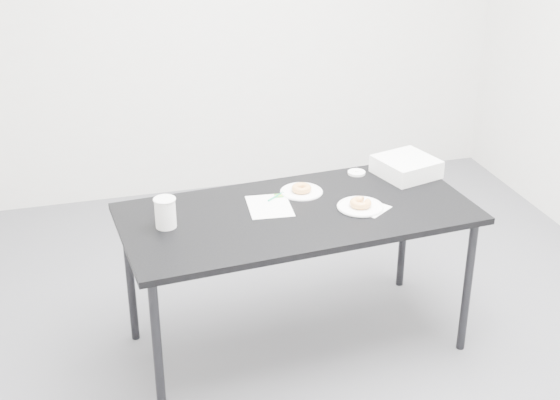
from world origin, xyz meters
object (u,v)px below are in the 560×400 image
object	(u,v)px
donut_far	(301,188)
bakery_box	(406,167)
plate_far	(301,192)
scorecard	(269,206)
donut_near	(361,203)
plate_near	(360,207)
pen	(276,197)
coffee_cup	(165,213)
table	(298,222)

from	to	relation	value
donut_far	bakery_box	bearing A→B (deg)	6.01
plate_far	donut_far	world-z (taller)	donut_far
scorecard	plate_far	bearing A→B (deg)	35.04
donut_near	donut_far	bearing A→B (deg)	131.92
scorecard	plate_near	world-z (taller)	plate_near
donut_near	plate_far	xyz separation A→B (m)	(-0.22, 0.24, -0.02)
plate_far	scorecard	bearing A→B (deg)	-150.22
scorecard	plate_near	size ratio (longest dim) A/B	1.16
pen	plate_near	distance (m)	0.42
pen	coffee_cup	xyz separation A→B (m)	(-0.56, -0.16, 0.06)
plate_near	coffee_cup	size ratio (longest dim) A/B	1.56
pen	donut_far	size ratio (longest dim) A/B	1.21
scorecard	pen	xyz separation A→B (m)	(0.05, 0.08, 0.01)
plate_near	scorecard	bearing A→B (deg)	162.16
donut_far	bakery_box	world-z (taller)	bakery_box
scorecard	bakery_box	size ratio (longest dim) A/B	0.93
pen	donut_near	xyz separation A→B (m)	(0.36, -0.22, 0.02)
scorecard	donut_far	size ratio (longest dim) A/B	2.60
scorecard	donut_near	bearing A→B (deg)	-12.58
coffee_cup	table	bearing A→B (deg)	-0.28
bakery_box	scorecard	bearing A→B (deg)	176.98
plate_near	donut_near	distance (m)	0.02
table	coffee_cup	xyz separation A→B (m)	(-0.62, 0.00, 0.13)
donut_near	plate_far	distance (m)	0.33
scorecard	donut_near	size ratio (longest dim) A/B	2.46
plate_far	coffee_cup	bearing A→B (deg)	-164.79
donut_far	coffee_cup	size ratio (longest dim) A/B	0.69
donut_near	plate_far	size ratio (longest dim) A/B	0.50
scorecard	bakery_box	xyz separation A→B (m)	(0.78, 0.17, 0.04)
table	plate_far	distance (m)	0.21
plate_near	donut_near	xyz separation A→B (m)	(-0.00, 0.00, 0.02)
coffee_cup	bakery_box	xyz separation A→B (m)	(1.28, 0.25, -0.03)
pen	plate_near	size ratio (longest dim) A/B	0.54
pen	donut_far	distance (m)	0.14
scorecard	plate_far	distance (m)	0.22
table	pen	xyz separation A→B (m)	(-0.06, 0.17, 0.06)
pen	plate_near	xyz separation A→B (m)	(0.36, -0.22, -0.00)
donut_far	coffee_cup	distance (m)	0.72
bakery_box	table	bearing A→B (deg)	-174.49
table	plate_near	distance (m)	0.30
scorecard	bakery_box	distance (m)	0.80
plate_far	donut_far	xyz separation A→B (m)	(0.00, 0.00, 0.02)
table	pen	distance (m)	0.19
pen	donut_far	bearing A→B (deg)	-27.28
table	donut_far	distance (m)	0.22
table	bakery_box	distance (m)	0.71
plate_near	bakery_box	size ratio (longest dim) A/B	0.81
donut_near	donut_far	xyz separation A→B (m)	(-0.22, 0.24, -0.00)
pen	donut_far	xyz separation A→B (m)	(0.14, 0.03, 0.02)
plate_far	bakery_box	xyz separation A→B (m)	(0.58, 0.06, 0.04)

